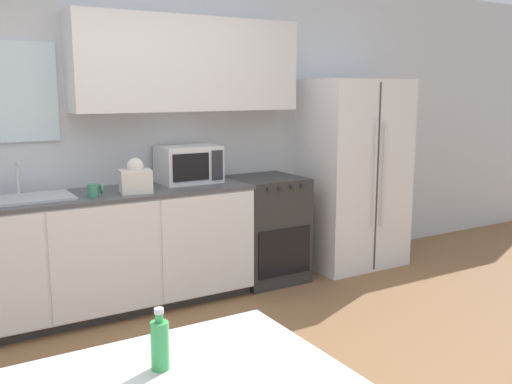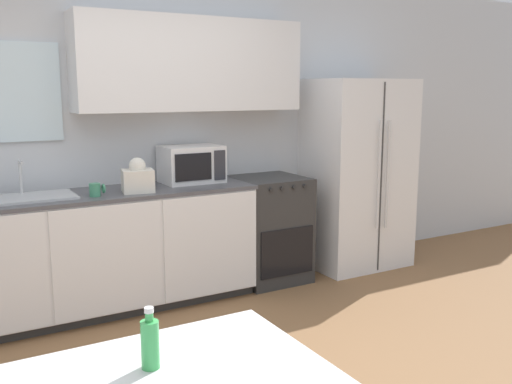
% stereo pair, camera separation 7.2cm
% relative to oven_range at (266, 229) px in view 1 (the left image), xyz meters
% --- Properties ---
extents(wall_back, '(12.00, 0.38, 2.70)m').
position_rel_oven_range_xyz_m(wall_back, '(-1.17, 0.30, 0.99)').
color(wall_back, silver).
rests_on(wall_back, ground_plane).
extents(kitchen_counter, '(2.47, 0.64, 0.94)m').
position_rel_oven_range_xyz_m(kitchen_counter, '(-1.53, -0.01, 0.00)').
color(kitchen_counter, '#333333').
rests_on(kitchen_counter, ground_plane).
extents(oven_range, '(0.60, 0.63, 0.94)m').
position_rel_oven_range_xyz_m(oven_range, '(0.00, 0.00, 0.00)').
color(oven_range, '#2D2D2D').
rests_on(oven_range, ground_plane).
extents(refrigerator, '(0.94, 0.71, 1.80)m').
position_rel_oven_range_xyz_m(refrigerator, '(0.97, -0.03, 0.43)').
color(refrigerator, white).
rests_on(refrigerator, ground_plane).
extents(kitchen_sink, '(0.67, 0.40, 0.26)m').
position_rel_oven_range_xyz_m(kitchen_sink, '(-2.02, 0.00, 0.48)').
color(kitchen_sink, '#B7BABC').
rests_on(kitchen_sink, kitchen_counter).
extents(microwave, '(0.49, 0.36, 0.31)m').
position_rel_oven_range_xyz_m(microwave, '(-0.70, 0.10, 0.62)').
color(microwave, silver).
rests_on(microwave, kitchen_counter).
extents(coffee_mug, '(0.11, 0.08, 0.10)m').
position_rel_oven_range_xyz_m(coffee_mug, '(-1.56, -0.15, 0.52)').
color(coffee_mug, '#3F8C66').
rests_on(coffee_mug, kitchen_counter).
extents(grocery_bag_1, '(0.26, 0.23, 0.26)m').
position_rel_oven_range_xyz_m(grocery_bag_1, '(-1.24, -0.13, 0.58)').
color(grocery_bag_1, silver).
rests_on(grocery_bag_1, kitchen_counter).
extents(drink_bottle, '(0.06, 0.06, 0.22)m').
position_rel_oven_range_xyz_m(drink_bottle, '(-1.97, -2.47, 0.37)').
color(drink_bottle, '#3FB259').
rests_on(drink_bottle, dining_table).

